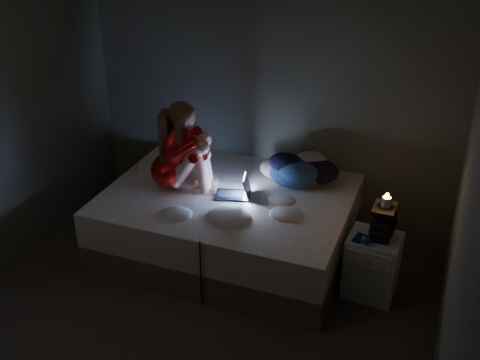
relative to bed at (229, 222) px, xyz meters
The scene contains 13 objects.
floor 1.15m from the bed, 84.80° to the right, with size 3.60×3.80×0.02m, color #2C2724.
wall_back 1.30m from the bed, 82.96° to the left, with size 3.60×0.02×2.60m, color #474C40.
wall_right 2.42m from the bed, 29.94° to the right, with size 0.02×3.80×2.60m, color #474C40.
bed is the anchor object (origin of this frame).
pillow 0.84m from the bed, 165.66° to the left, with size 0.40×0.29×0.12m, color white.
woman 0.89m from the bed, behind, with size 0.51×0.34×0.83m, color maroon, non-canonical shape.
laptop 0.40m from the bed, 30.71° to the right, with size 0.30×0.21×0.21m, color black, non-canonical shape.
clothes_pile 0.78m from the bed, 38.96° to the left, with size 0.52×0.41×0.31m, color navy, non-canonical shape.
nightstand 1.34m from the bed, ahead, with size 0.41×0.36×0.54m, color silver.
book_stack 1.44m from the bed, ahead, with size 0.19×0.25×0.28m, color black, non-canonical shape.
candle 1.50m from the bed, ahead, with size 0.07×0.07×0.08m, color beige.
phone 1.27m from the bed, 11.30° to the right, with size 0.07×0.14×0.01m, color black.
blue_orb 1.35m from the bed, 12.95° to the right, with size 0.08×0.08×0.08m, color navy.
Camera 1 is at (1.60, -3.04, 3.07)m, focal length 43.13 mm.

